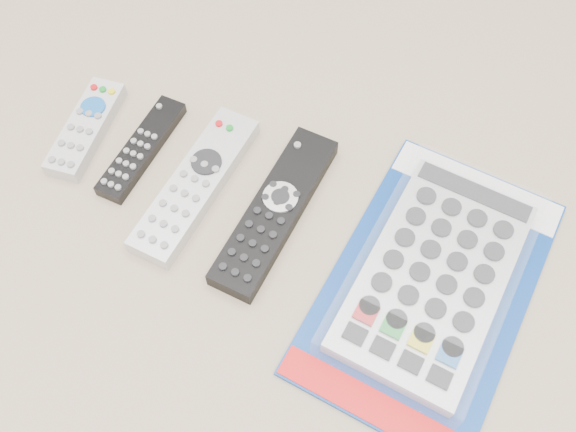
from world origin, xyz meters
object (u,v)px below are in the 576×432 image
(remote_small_grey, at_px, (86,128))
(jumbo_remote_packaged, at_px, (435,275))
(remote_silver_dvd, at_px, (196,184))
(remote_slim_black, at_px, (141,149))
(remote_large_black, at_px, (275,211))

(remote_small_grey, xyz_separation_m, jumbo_remote_packaged, (0.46, -0.07, 0.01))
(remote_silver_dvd, xyz_separation_m, jumbo_remote_packaged, (0.29, -0.03, 0.01))
(remote_small_grey, distance_m, remote_silver_dvd, 0.17)
(remote_slim_black, relative_size, remote_large_black, 0.69)
(jumbo_remote_packaged, bearing_deg, remote_silver_dvd, -175.79)
(remote_silver_dvd, distance_m, jumbo_remote_packaged, 0.30)
(remote_slim_black, bearing_deg, remote_silver_dvd, -12.30)
(remote_small_grey, distance_m, jumbo_remote_packaged, 0.46)
(remote_slim_black, distance_m, jumbo_remote_packaged, 0.39)
(remote_slim_black, height_order, jumbo_remote_packaged, jumbo_remote_packaged)
(remote_slim_black, distance_m, remote_silver_dvd, 0.09)
(remote_large_black, relative_size, jumbo_remote_packaged, 0.63)
(remote_small_grey, bearing_deg, remote_large_black, -10.47)
(remote_silver_dvd, xyz_separation_m, remote_large_black, (0.10, -0.01, 0.00))
(remote_silver_dvd, bearing_deg, remote_large_black, 5.81)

